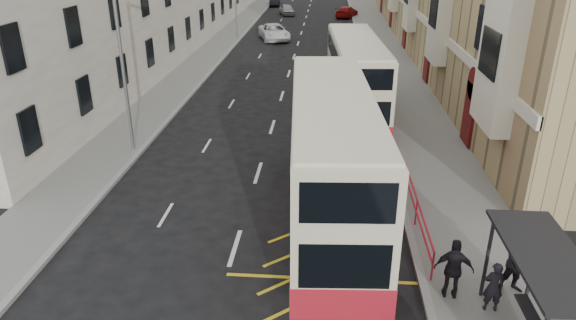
# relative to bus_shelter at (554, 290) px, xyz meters

# --- Properties ---
(pavement_right) EXTENTS (4.00, 120.00, 0.15)m
(pavement_right) POSITION_rel_bus_shelter_xyz_m (-0.34, 30.39, -2.06)
(pavement_right) COLOR slate
(pavement_right) RESTS_ON ground
(pavement_left) EXTENTS (3.00, 120.00, 0.15)m
(pavement_left) POSITION_rel_bus_shelter_xyz_m (-15.84, 30.39, -2.06)
(pavement_left) COLOR slate
(pavement_left) RESTS_ON ground
(kerb_right) EXTENTS (0.25, 120.00, 0.15)m
(kerb_right) POSITION_rel_bus_shelter_xyz_m (-2.34, 30.39, -2.06)
(kerb_right) COLOR gray
(kerb_right) RESTS_ON ground
(kerb_left) EXTENTS (0.25, 120.00, 0.15)m
(kerb_left) POSITION_rel_bus_shelter_xyz_m (-14.34, 30.39, -2.06)
(kerb_left) COLOR gray
(kerb_left) RESTS_ON ground
(road_markings) EXTENTS (10.00, 110.00, 0.01)m
(road_markings) POSITION_rel_bus_shelter_xyz_m (-8.34, 45.39, -2.13)
(road_markings) COLOR silver
(road_markings) RESTS_ON ground
(bus_shelter) EXTENTS (1.65, 4.25, 2.70)m
(bus_shelter) POSITION_rel_bus_shelter_xyz_m (0.00, 0.00, 0.00)
(bus_shelter) COLOR black
(bus_shelter) RESTS_ON pavement_right
(guard_railing) EXTENTS (0.06, 6.56, 1.01)m
(guard_railing) POSITION_rel_bus_shelter_xyz_m (-2.09, 6.14, -1.28)
(guard_railing) COLOR red
(guard_railing) RESTS_ON pavement_right
(street_lamp_near) EXTENTS (0.93, 0.18, 8.00)m
(street_lamp_near) POSITION_rel_bus_shelter_xyz_m (-14.69, 12.39, 2.50)
(street_lamp_near) COLOR slate
(street_lamp_near) RESTS_ON pavement_left
(double_decker_front) EXTENTS (3.46, 12.21, 4.81)m
(double_decker_front) POSITION_rel_bus_shelter_xyz_m (-5.17, 6.65, 0.31)
(double_decker_front) COLOR beige
(double_decker_front) RESTS_ON ground
(double_decker_rear) EXTENTS (3.29, 11.29, 4.45)m
(double_decker_rear) POSITION_rel_bus_shelter_xyz_m (-3.79, 18.83, 0.13)
(double_decker_rear) COLOR beige
(double_decker_rear) RESTS_ON ground
(pedestrian_near) EXTENTS (0.56, 0.37, 1.53)m
(pedestrian_near) POSITION_rel_bus_shelter_xyz_m (-0.71, 1.67, -1.22)
(pedestrian_near) COLOR black
(pedestrian_near) RESTS_ON pavement_right
(pedestrian_mid) EXTENTS (0.93, 0.74, 1.83)m
(pedestrian_mid) POSITION_rel_bus_shelter_xyz_m (0.21, 2.55, -1.07)
(pedestrian_mid) COLOR black
(pedestrian_mid) RESTS_ON pavement_right
(pedestrian_far) EXTENTS (1.15, 0.61, 1.87)m
(pedestrian_far) POSITION_rel_bus_shelter_xyz_m (-1.68, 2.17, -1.05)
(pedestrian_far) COLOR black
(pedestrian_far) RESTS_ON pavement_right
(white_van) EXTENTS (3.98, 6.00, 1.53)m
(white_van) POSITION_rel_bus_shelter_xyz_m (-10.87, 42.13, -1.37)
(white_van) COLOR white
(white_van) RESTS_ON ground
(car_silver) EXTENTS (2.62, 4.27, 1.36)m
(car_silver) POSITION_rel_bus_shelter_xyz_m (-11.02, 59.86, -1.46)
(car_silver) COLOR #98999E
(car_silver) RESTS_ON ground
(car_dark) EXTENTS (1.77, 4.38, 1.41)m
(car_dark) POSITION_rel_bus_shelter_xyz_m (-13.54, 69.25, -1.43)
(car_dark) COLOR black
(car_dark) RESTS_ON ground
(car_red) EXTENTS (3.37, 5.14, 1.38)m
(car_red) POSITION_rel_bus_shelter_xyz_m (-3.14, 58.28, -1.45)
(car_red) COLOR #8B0807
(car_red) RESTS_ON ground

